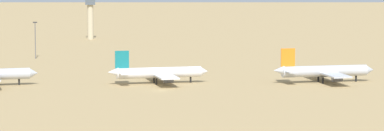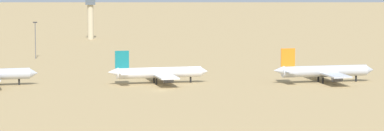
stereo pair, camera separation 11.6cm
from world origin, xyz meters
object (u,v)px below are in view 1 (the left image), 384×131
object	(u,v)px
light_pole_mid	(35,37)
parked_jet_teal_3	(158,73)
control_tower	(90,13)
parked_jet_orange_4	(324,71)

from	to	relation	value
light_pole_mid	parked_jet_teal_3	bearing A→B (deg)	-63.82
control_tower	light_pole_mid	world-z (taller)	control_tower
parked_jet_orange_4	light_pole_mid	world-z (taller)	light_pole_mid
parked_jet_teal_3	parked_jet_orange_4	size ratio (longest dim) A/B	0.96
control_tower	light_pole_mid	size ratio (longest dim) A/B	1.50
parked_jet_teal_3	light_pole_mid	xyz separation A→B (m)	(-44.85, 91.20, 5.28)
parked_jet_teal_3	light_pole_mid	bearing A→B (deg)	108.85
parked_jet_teal_3	control_tower	distance (m)	195.42
parked_jet_teal_3	light_pole_mid	distance (m)	101.77
control_tower	light_pole_mid	distance (m)	105.61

